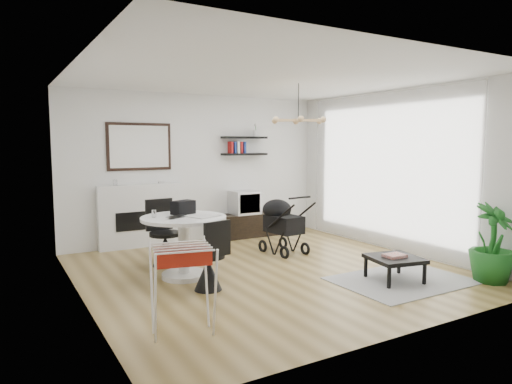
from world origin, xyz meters
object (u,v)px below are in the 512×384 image
tv_console (247,225)px  crt_tv (245,202)px  potted_plant (493,243)px  drying_rack (183,288)px  dining_table (184,237)px  stroller (282,227)px  coffee_table (395,259)px  fireplace (142,208)px

tv_console → crt_tv: 0.45m
crt_tv → potted_plant: (1.39, -4.16, -0.16)m
crt_tv → potted_plant: 4.39m
potted_plant → crt_tv: bearing=108.5°
crt_tv → potted_plant: bearing=-71.5°
drying_rack → potted_plant: potted_plant is taller
dining_table → drying_rack: bearing=-111.7°
stroller → coffee_table: (0.39, -2.09, -0.13)m
dining_table → coffee_table: dining_table is taller
crt_tv → stroller: stroller is taller
tv_console → stroller: (-0.13, -1.42, 0.20)m
stroller → crt_tv: bearing=80.4°
tv_console → potted_plant: (1.34, -4.17, 0.29)m
fireplace → crt_tv: (1.96, -0.15, -0.01)m
drying_rack → coffee_table: 3.02m
stroller → potted_plant: potted_plant is taller
crt_tv → drying_rack: bearing=-126.1°
coffee_table → potted_plant: size_ratio=0.71×
fireplace → stroller: 2.46m
potted_plant → fireplace: bearing=127.8°
crt_tv → tv_console: bearing=3.8°
fireplace → dining_table: bearing=-91.3°
fireplace → potted_plant: size_ratio=2.10×
tv_console → dining_table: (-2.06, -1.97, 0.32)m
dining_table → drying_rack: (-0.69, -1.74, -0.10)m
tv_console → stroller: 1.44m
fireplace → potted_plant: bearing=-52.2°
fireplace → coffee_table: (2.27, -3.66, -0.39)m
tv_console → dining_table: dining_table is taller
stroller → potted_plant: 3.11m
dining_table → coffee_table: 2.80m
fireplace → tv_console: size_ratio=1.79×
tv_console → drying_rack: bearing=-126.5°
tv_console → coffee_table: (0.26, -3.52, 0.07)m
drying_rack → fireplace: bearing=91.9°
crt_tv → potted_plant: size_ratio=0.50×
drying_rack → potted_plant: bearing=6.4°
potted_plant → coffee_table: bearing=149.0°
tv_console → coffee_table: bearing=-85.8°
tv_console → drying_rack: (-2.75, -3.71, 0.23)m
tv_console → crt_tv: size_ratio=2.36×
coffee_table → fireplace: bearing=121.8°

